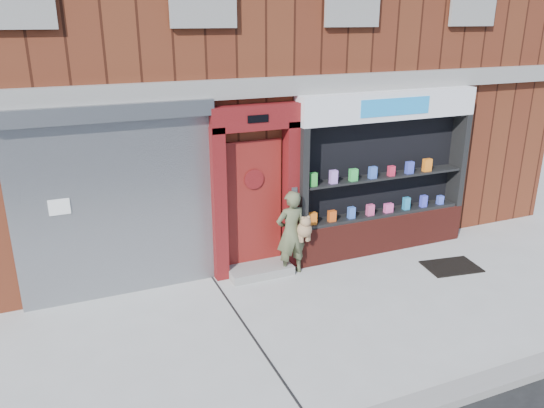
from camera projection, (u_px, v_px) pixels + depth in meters
ground at (347, 312)px, 7.98m from camera, size 80.00×80.00×0.00m
curb at (443, 398)px, 6.09m from camera, size 60.00×0.30×0.12m
building at (219, 27)px, 11.86m from camera, size 12.00×8.16×8.00m
shutter_bay at (115, 192)px, 7.99m from camera, size 3.10×0.30×3.04m
red_door_bay at (255, 191)px, 8.84m from camera, size 1.52×0.58×2.90m
pharmacy_bay at (383, 180)px, 9.74m from camera, size 3.50×0.41×3.00m
woman at (292, 232)px, 9.00m from camera, size 0.63×0.40×1.49m
doormat at (451, 267)px, 9.43m from camera, size 1.02×0.78×0.02m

